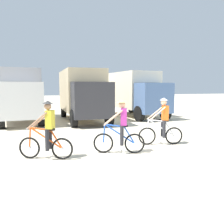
{
  "coord_description": "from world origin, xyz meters",
  "views": [
    {
      "loc": [
        -4.0,
        -6.7,
        2.22
      ],
      "look_at": [
        -0.36,
        3.72,
        1.1
      ],
      "focal_mm": 39.35,
      "sensor_mm": 36.0,
      "label": 1
    }
  ],
  "objects_px": {
    "cyclist_orange_shirt": "(47,132)",
    "cyclist_cowboy_hat": "(121,128)",
    "box_truck_grey_hauler": "(18,93)",
    "box_truck_tan_camper": "(83,92)",
    "box_truck_cream_rv": "(134,92)",
    "cyclist_near_camera": "(162,123)"
  },
  "relations": [
    {
      "from": "cyclist_orange_shirt",
      "to": "cyclist_cowboy_hat",
      "type": "distance_m",
      "value": 2.38
    },
    {
      "from": "box_truck_grey_hauler",
      "to": "cyclist_cowboy_hat",
      "type": "bearing_deg",
      "value": -70.16
    },
    {
      "from": "box_truck_tan_camper",
      "to": "cyclist_orange_shirt",
      "type": "bearing_deg",
      "value": -109.46
    },
    {
      "from": "cyclist_orange_shirt",
      "to": "box_truck_cream_rv",
      "type": "bearing_deg",
      "value": 52.93
    },
    {
      "from": "box_truck_cream_rv",
      "to": "box_truck_grey_hauler",
      "type": "bearing_deg",
      "value": -178.56
    },
    {
      "from": "cyclist_near_camera",
      "to": "cyclist_orange_shirt",
      "type": "bearing_deg",
      "value": -173.07
    },
    {
      "from": "cyclist_near_camera",
      "to": "box_truck_cream_rv",
      "type": "bearing_deg",
      "value": 72.35
    },
    {
      "from": "box_truck_grey_hauler",
      "to": "box_truck_cream_rv",
      "type": "relative_size",
      "value": 1.0
    },
    {
      "from": "cyclist_orange_shirt",
      "to": "cyclist_cowboy_hat",
      "type": "height_order",
      "value": "same"
    },
    {
      "from": "box_truck_grey_hauler",
      "to": "cyclist_cowboy_hat",
      "type": "distance_m",
      "value": 10.1
    },
    {
      "from": "cyclist_cowboy_hat",
      "to": "box_truck_cream_rv",
      "type": "bearing_deg",
      "value": 63.4
    },
    {
      "from": "box_truck_grey_hauler",
      "to": "box_truck_cream_rv",
      "type": "bearing_deg",
      "value": 1.44
    },
    {
      "from": "cyclist_cowboy_hat",
      "to": "box_truck_grey_hauler",
      "type": "bearing_deg",
      "value": 109.84
    },
    {
      "from": "box_truck_cream_rv",
      "to": "cyclist_cowboy_hat",
      "type": "distance_m",
      "value": 10.85
    },
    {
      "from": "cyclist_orange_shirt",
      "to": "cyclist_cowboy_hat",
      "type": "relative_size",
      "value": 1.0
    },
    {
      "from": "box_truck_tan_camper",
      "to": "box_truck_cream_rv",
      "type": "relative_size",
      "value": 0.99
    },
    {
      "from": "box_truck_cream_rv",
      "to": "cyclist_cowboy_hat",
      "type": "height_order",
      "value": "box_truck_cream_rv"
    },
    {
      "from": "box_truck_cream_rv",
      "to": "cyclist_near_camera",
      "type": "xyz_separation_m",
      "value": [
        -2.87,
        -9.02,
        -1.03
      ]
    },
    {
      "from": "box_truck_grey_hauler",
      "to": "box_truck_cream_rv",
      "type": "xyz_separation_m",
      "value": [
        8.25,
        0.21,
        0.0
      ]
    },
    {
      "from": "box_truck_cream_rv",
      "to": "cyclist_near_camera",
      "type": "distance_m",
      "value": 9.52
    },
    {
      "from": "box_truck_grey_hauler",
      "to": "box_truck_tan_camper",
      "type": "relative_size",
      "value": 1.01
    },
    {
      "from": "box_truck_tan_camper",
      "to": "box_truck_grey_hauler",
      "type": "bearing_deg",
      "value": 167.33
    }
  ]
}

